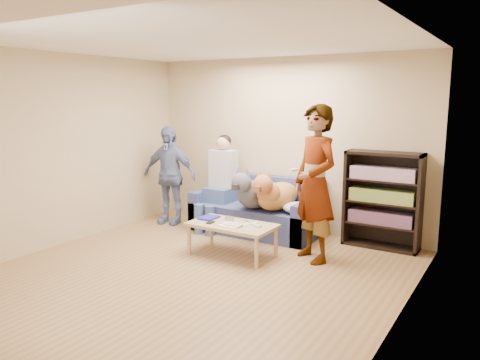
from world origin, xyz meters
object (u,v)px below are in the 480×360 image
Objects in this scene: camera_silver at (229,218)px; person_seated at (220,179)px; person_standing_left at (169,175)px; notebook_blue at (209,218)px; dog_gray at (256,192)px; coffee_table at (232,227)px; person_standing_right at (315,184)px; bookshelf at (383,198)px; dog_tan at (275,194)px; sofa at (257,213)px.

person_seated reaches higher than camera_silver.
notebook_blue is (1.31, -0.77, -0.35)m from person_standing_left.
person_standing_left is at bearing -168.69° from person_seated.
coffee_table is at bearing -80.02° from dog_gray.
camera_silver is (1.59, -0.70, -0.34)m from person_standing_left.
person_standing_left is 6.01× the size of notebook_blue.
person_seated is 1.34× the size of coffee_table.
person_standing_right is at bearing -18.05° from person_standing_left.
bookshelf is at bearing 8.60° from person_seated.
person_standing_left reaches higher than person_seated.
person_standing_left is at bearing -177.07° from dog_tan.
sofa is 1.46× the size of bookshelf.
dog_tan is (0.54, 0.86, 0.22)m from notebook_blue.
bookshelf is (1.39, 0.44, 0.03)m from dog_tan.
bookshelf is (1.53, 1.35, 0.31)m from coffee_table.
sofa is at bearing 82.89° from notebook_blue.
dog_gray is at bearing -174.40° from dog_tan.
coffee_table is (1.71, -0.82, -0.41)m from person_standing_left.
person_standing_right is at bearing -23.76° from dog_gray.
camera_silver is at bearing -32.71° from person_standing_left.
person_standing_left is 14.21× the size of camera_silver.
camera_silver is at bearing -108.42° from dog_tan.
person_standing_right is at bearing -30.61° from sofa.
camera_silver is 0.09× the size of dog_tan.
dog_gray is at bearing -8.72° from person_seated.
dog_tan is at bearing -178.93° from person_standing_right.
person_seated reaches higher than bookshelf.
camera_silver is 0.79m from dog_gray.
sofa is 1.61× the size of dog_tan.
camera_silver is at bearing -49.94° from person_seated.
bookshelf is (1.65, 1.23, 0.23)m from camera_silver.
person_standing_right is 1.22m from camera_silver.
dog_tan is at bearing -6.13° from person_standing_left.
person_seated is (-0.58, -0.13, 0.49)m from sofa.
person_seated is at bearing -167.78° from sofa.
person_standing_left is 1.20× the size of bookshelf.
person_standing_left is 0.88m from person_seated.
sofa is at bearing 2.62° from person_standing_left.
coffee_table is (0.16, -0.88, -0.28)m from dog_gray.
dog_tan is at bearing 71.58° from camera_silver.
person_seated is 1.37m from coffee_table.
person_standing_left is at bearing -170.68° from bookshelf.
bookshelf is (0.58, 0.95, -0.29)m from person_standing_right.
notebook_blue is 0.21× the size of dog_gray.
dog_gray reaches higher than sofa.
bookshelf is at bearing 7.40° from sofa.
notebook_blue is 0.20× the size of bookshelf.
person_standing_right is at bearing -121.35° from bookshelf.
sofa is at bearing 103.45° from coffee_table.
bookshelf reaches higher than dog_tan.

